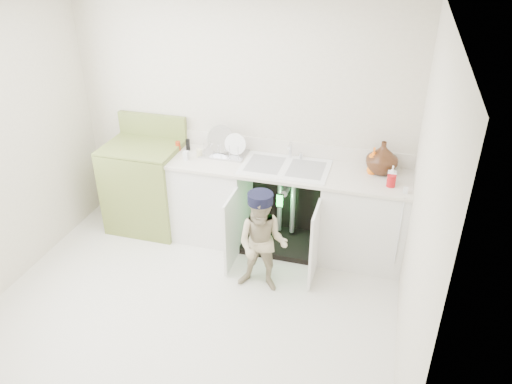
% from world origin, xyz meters
% --- Properties ---
extents(ground, '(3.50, 3.50, 0.00)m').
position_xyz_m(ground, '(0.00, 0.00, 0.00)').
color(ground, beige).
rests_on(ground, ground).
extents(room_shell, '(6.00, 5.50, 1.26)m').
position_xyz_m(room_shell, '(0.00, 0.00, 1.25)').
color(room_shell, beige).
rests_on(room_shell, ground).
extents(counter_run, '(2.44, 1.02, 1.21)m').
position_xyz_m(counter_run, '(0.57, 1.21, 0.47)').
color(counter_run, white).
rests_on(counter_run, ground).
extents(avocado_stove, '(0.77, 0.65, 1.20)m').
position_xyz_m(avocado_stove, '(-0.97, 1.18, 0.49)').
color(avocado_stove, olive).
rests_on(avocado_stove, ground).
extents(repair_worker, '(0.47, 0.59, 0.98)m').
position_xyz_m(repair_worker, '(0.52, 0.46, 0.50)').
color(repair_worker, tan).
rests_on(repair_worker, ground).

